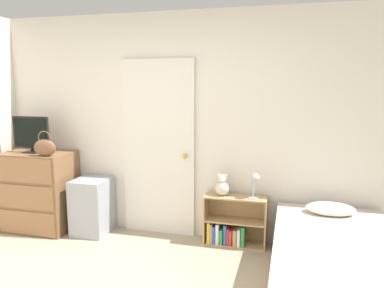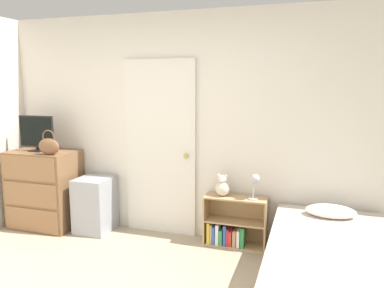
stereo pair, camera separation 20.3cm
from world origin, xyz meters
name	(u,v)px [view 1 (the left image)]	position (x,y,z in m)	size (l,w,h in m)	color
wall_back	(176,126)	(0.00, 2.02, 1.27)	(10.00, 0.06, 2.55)	silver
door_closed	(159,148)	(-0.20, 1.97, 1.02)	(0.86, 0.09, 2.04)	silver
dresser	(40,191)	(-1.64, 1.70, 0.47)	(0.80, 0.54, 0.95)	brown
tv	(31,134)	(-1.69, 1.68, 1.17)	(0.48, 0.16, 0.43)	black
handbag	(45,147)	(-1.39, 1.53, 1.05)	(0.27, 0.10, 0.29)	brown
storage_bin	(92,206)	(-0.96, 1.75, 0.33)	(0.39, 0.44, 0.65)	#999EA8
bookshelf	(232,226)	(0.69, 1.85, 0.21)	(0.68, 0.25, 0.55)	tan
teddy_bear	(222,186)	(0.58, 1.85, 0.66)	(0.16, 0.16, 0.24)	beige
desk_lamp	(255,181)	(0.94, 1.81, 0.75)	(0.12, 0.11, 0.28)	#B2B2B7
bed	(336,270)	(1.69, 1.02, 0.25)	(1.05, 1.93, 0.60)	brown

